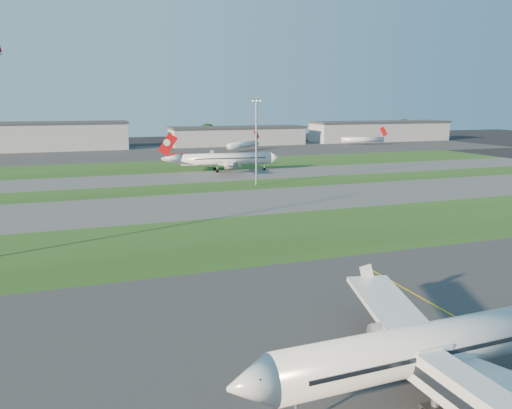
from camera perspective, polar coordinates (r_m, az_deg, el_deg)
name	(u,v)px	position (r m, az deg, el deg)	size (l,w,h in m)	color
ground	(485,366)	(54.72, 24.73, -16.39)	(700.00, 700.00, 0.00)	black
apron_near	(485,366)	(54.72, 24.73, -16.39)	(300.00, 70.00, 0.01)	#333335
grass_strip_a	(280,234)	(96.00, 2.76, -3.40)	(300.00, 34.00, 0.01)	#224517
taxiway_a	(231,203)	(126.38, -2.90, 0.22)	(300.00, 32.00, 0.01)	#515154
grass_strip_b	(207,187)	(150.13, -5.63, 1.98)	(300.00, 18.00, 0.01)	#224517
taxiway_b	(191,177)	(171.32, -7.41, 3.11)	(300.00, 26.00, 0.01)	#515154
grass_strip_c	(174,166)	(203.43, -9.38, 4.37)	(300.00, 40.00, 0.01)	#224517
apron_far	(153,152)	(262.38, -11.73, 5.85)	(400.00, 80.00, 0.01)	#333335
airliner_parked	(447,344)	(47.32, 20.99, -14.69)	(39.80, 33.76, 12.42)	white
airliner_taxiing	(225,159)	(184.22, -3.52, 5.19)	(41.27, 34.84, 12.90)	white
mini_jet_near	(243,145)	(265.86, -1.44, 6.86)	(23.63, 18.95, 9.48)	white
mini_jet_far	(363,140)	(310.39, 12.11, 7.27)	(28.23, 9.07, 9.48)	white
light_mast_centre	(256,137)	(150.80, 0.03, 7.74)	(3.20, 0.70, 25.80)	gray
hangar_west	(59,136)	(289.50, -21.56, 7.31)	(71.40, 23.00, 15.20)	#A9ACB2
hangar_east	(237,136)	(303.21, -2.14, 7.87)	(81.60, 23.00, 11.20)	#A9ACB2
hangar_far_east	(380,131)	(346.34, 14.02, 8.16)	(96.90, 23.00, 13.20)	#A9ACB2
tree_mid_west	(107,137)	(300.81, -16.68, 7.41)	(9.90, 9.90, 10.80)	black
tree_mid_east	(207,133)	(312.56, -5.57, 8.15)	(11.55, 11.55, 12.60)	black
tree_east	(318,132)	(336.78, 7.12, 8.24)	(10.45, 10.45, 11.40)	black
tree_far_east	(404,128)	(376.48, 16.53, 8.39)	(12.65, 12.65, 13.80)	black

